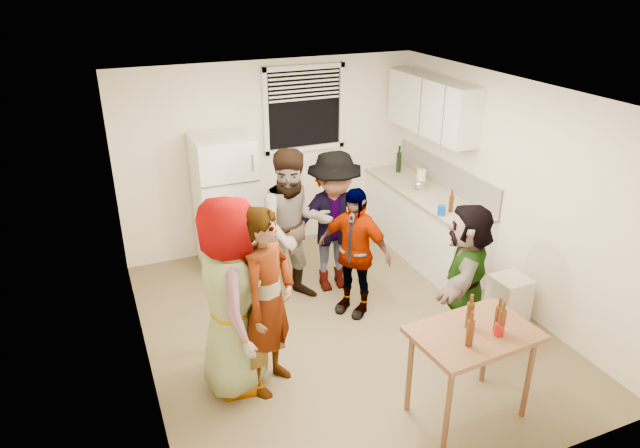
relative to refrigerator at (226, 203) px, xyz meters
name	(u,v)px	position (x,y,z in m)	size (l,w,h in m)	color
room	(342,326)	(0.75, -1.88, -0.85)	(4.00, 4.50, 2.50)	white
window	(304,109)	(1.20, 0.33, 1.00)	(1.12, 0.10, 1.06)	white
refrigerator	(226,203)	(0.00, 0.00, 0.00)	(0.70, 0.70, 1.70)	white
counter_lower	(423,224)	(2.45, -0.73, -0.42)	(0.60, 2.20, 0.86)	white
countertop	(425,192)	(2.45, -0.73, 0.03)	(0.64, 2.22, 0.04)	beige
backsplash	(445,175)	(2.74, -0.73, 0.23)	(0.03, 2.20, 0.36)	beige
upper_cabinets	(432,106)	(2.58, -0.53, 1.10)	(0.34, 1.60, 0.70)	white
kettle	(419,189)	(2.40, -0.65, 0.05)	(0.22, 0.18, 0.18)	silver
paper_towel	(420,189)	(2.43, -0.64, 0.05)	(0.12, 0.12, 0.26)	white
wine_bottle	(398,172)	(2.50, 0.06, 0.05)	(0.07, 0.07, 0.28)	black
beer_bottle_counter	(450,212)	(2.35, -1.43, 0.05)	(0.05, 0.05, 0.20)	#47230C
blue_cup	(441,215)	(2.19, -1.47, 0.05)	(0.09, 0.09, 0.12)	blue
picture_frame	(420,172)	(2.67, -0.25, 0.13)	(0.02, 0.18, 0.15)	gold
trash_bin	(508,300)	(2.46, -2.46, -0.60)	(0.35, 0.35, 0.52)	silver
serving_table	(464,412)	(1.18, -3.47, -0.85)	(1.00, 0.67, 0.85)	brown
beer_bottle_table	(468,345)	(1.03, -3.60, 0.00)	(0.06, 0.06, 0.23)	#47230C
red_cup	(498,335)	(1.33, -3.58, 0.00)	(0.08, 0.08, 0.11)	maroon
guest_grey	(237,382)	(-0.54, -2.32, -0.85)	(0.91, 1.86, 0.59)	gray
guest_stripe	(272,383)	(-0.24, -2.45, -0.85)	(0.65, 1.78, 0.43)	#141933
guest_back_left	(296,298)	(0.49, -1.15, -0.85)	(0.88, 1.81, 0.68)	brown
guest_back_right	(333,286)	(1.00, -1.07, -0.85)	(1.10, 1.70, 0.63)	#434348
guest_black	(352,310)	(0.99, -1.63, -0.85)	(0.86, 1.48, 0.36)	black
guest_orange	(458,336)	(1.80, -2.52, -0.85)	(1.39, 1.50, 0.44)	#F57A58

